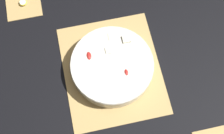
% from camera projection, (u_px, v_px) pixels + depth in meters
% --- Properties ---
extents(ground_plane, '(6.00, 6.00, 0.00)m').
position_uv_depth(ground_plane, '(112.00, 70.00, 1.16)').
color(ground_plane, black).
extents(bamboo_mat_center, '(0.42, 0.35, 0.01)m').
position_uv_depth(bamboo_mat_center, '(112.00, 70.00, 1.16)').
color(bamboo_mat_center, tan).
rests_on(bamboo_mat_center, ground_plane).
extents(coaster_mat_far_right, '(0.14, 0.14, 0.01)m').
position_uv_depth(coaster_mat_far_right, '(23.00, 4.00, 1.26)').
color(coaster_mat_far_right, tan).
rests_on(coaster_mat_far_right, ground_plane).
extents(fruit_salad_bowl, '(0.30, 0.30, 0.07)m').
position_uv_depth(fruit_salad_bowl, '(112.00, 66.00, 1.12)').
color(fruit_salad_bowl, silver).
rests_on(fruit_salad_bowl, bamboo_mat_center).
extents(banana_coin_single, '(0.03, 0.03, 0.01)m').
position_uv_depth(banana_coin_single, '(23.00, 3.00, 1.25)').
color(banana_coin_single, '#F7EFC6').
rests_on(banana_coin_single, coaster_mat_far_right).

